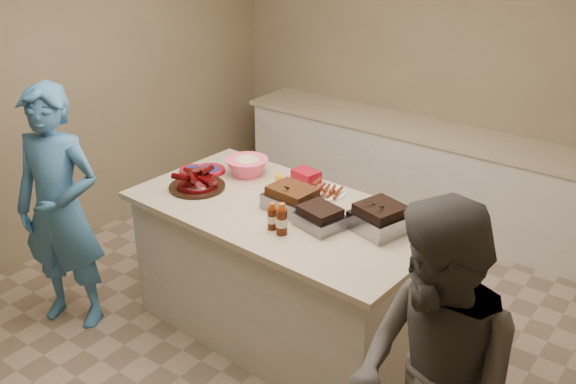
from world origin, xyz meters
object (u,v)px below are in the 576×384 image
Objects in this scene: bbq_bottle_b at (282,234)px; guest_blue at (78,316)px; roasting_pan at (379,230)px; bbq_bottle_a at (272,229)px; mustard_bottle at (278,187)px; plastic_cup at (247,169)px; rib_platter at (197,188)px; coleslaw_bowl at (247,175)px; island at (284,330)px.

bbq_bottle_b is 0.12× the size of guest_blue.
bbq_bottle_a is at bearing -128.42° from roasting_pan.
mustard_bottle is 1.31× the size of plastic_cup.
bbq_bottle_a is 0.09m from bbq_bottle_b.
bbq_bottle_a is 0.97m from plastic_cup.
rib_platter is 1.34× the size of roasting_pan.
guest_blue is (-0.71, -1.15, -0.98)m from plastic_cup.
bbq_bottle_a is at bearing -55.92° from mustard_bottle.
roasting_pan is at bearing 41.02° from bbq_bottle_b.
bbq_bottle_b reaches higher than rib_platter.
coleslaw_bowl reaches higher than plastic_cup.
rib_platter is (-0.67, -0.11, 0.98)m from island.
mustard_bottle reaches higher than plastic_cup.
plastic_cup is at bearing 152.46° from island.
island reaches higher than guest_blue.
guest_blue is at bearing -134.00° from rib_platter.
rib_platter reaches higher than mustard_bottle.
coleslaw_bowl is 3.25× the size of plastic_cup.
bbq_bottle_a is at bearing -40.68° from plastic_cup.
mustard_bottle reaches higher than island.
island is 16.43× the size of mustard_bottle.
bbq_bottle_a is 1.40× the size of mustard_bottle.
coleslaw_bowl reaches higher than island.
coleslaw_bowl is at bearing 140.39° from bbq_bottle_a.
bbq_bottle_a is (0.79, -0.16, 0.00)m from rib_platter.
mustard_bottle is at bearing 37.64° from rib_platter.
island is at bearing -153.60° from roasting_pan.
plastic_cup is at bearing 139.32° from bbq_bottle_a.
coleslaw_bowl is 2.47× the size of mustard_bottle.
mustard_bottle reaches higher than guest_blue.
coleslaw_bowl is (0.13, 0.39, 0.00)m from rib_platter.
roasting_pan is at bearing -7.99° from coleslaw_bowl.
guest_blue is (-0.78, -1.06, -0.98)m from coleslaw_bowl.
guest_blue is (-1.52, -0.50, -0.98)m from bbq_bottle_b.
guest_blue is at bearing -161.76° from bbq_bottle_b.
mustard_bottle is at bearing 136.49° from island.
bbq_bottle_b is 0.67m from mustard_bottle.
plastic_cup is at bearing 37.23° from guest_blue.
bbq_bottle_b is (0.20, -0.28, 0.98)m from island.
coleslaw_bowl is at bearing 32.45° from guest_blue.
guest_blue is at bearing -121.61° from plastic_cup.
island is 1.17× the size of guest_blue.
bbq_bottle_a is at bearing 169.65° from bbq_bottle_b.
coleslaw_bowl is at bearing -48.69° from plastic_cup.
mustard_bottle is (0.45, 0.35, 0.00)m from rib_platter.
roasting_pan is 1.20m from coleslaw_bowl.
bbq_bottle_b is at bearing -10.35° from bbq_bottle_a.
rib_platter is 0.57m from mustard_bottle.
island is at bearing -27.34° from coleslaw_bowl.
coleslaw_bowl reaches higher than bbq_bottle_b.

